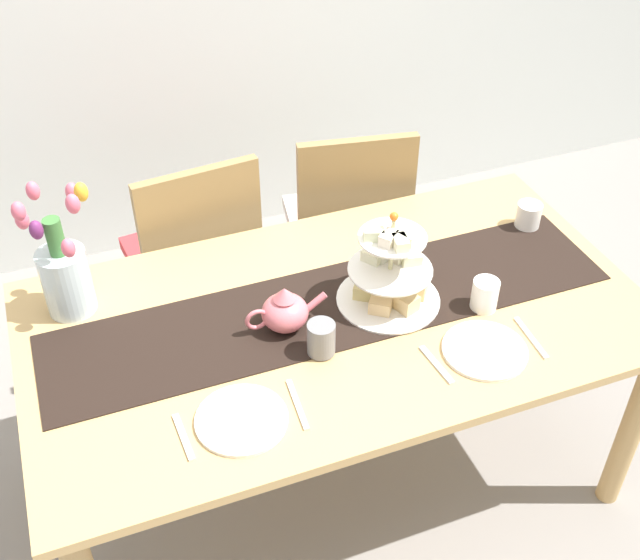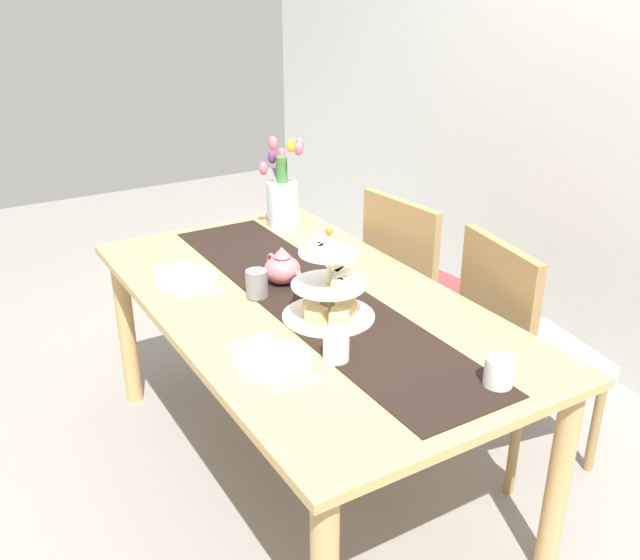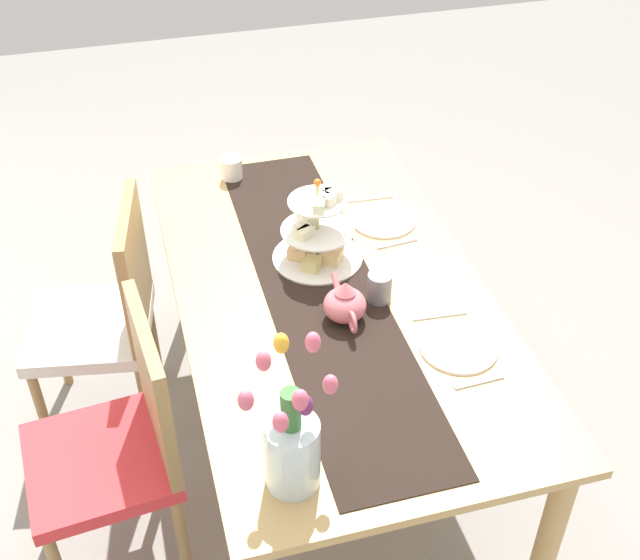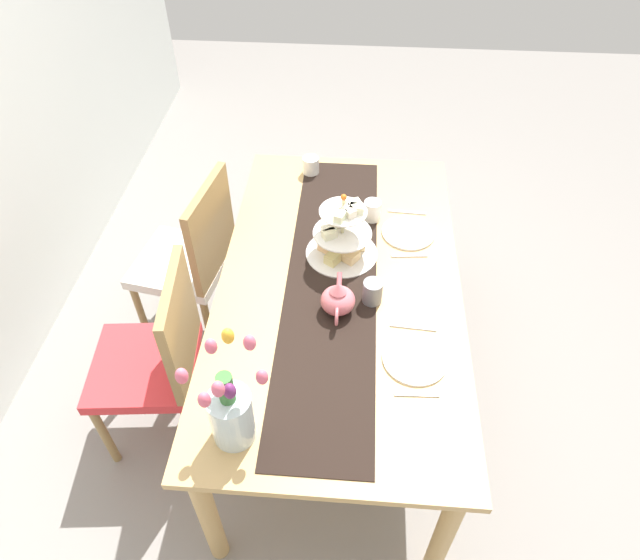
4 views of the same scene
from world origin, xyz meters
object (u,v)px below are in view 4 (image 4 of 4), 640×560
Objects in this scene: cream_jug at (311,165)px; chair_right at (193,255)px; knife_right at (407,212)px; mug_white_text at (372,211)px; fork_left at (417,394)px; tiered_cake_stand at (342,237)px; dining_table at (339,296)px; knife_left at (413,327)px; fork_right at (409,256)px; dinner_plate_left at (415,359)px; chair_left at (159,356)px; teapot at (338,300)px; mug_grey at (373,292)px; dinner_plate_right at (408,233)px; tulip_vase at (231,410)px.

chair_right is at bearing 127.51° from cream_jug.
mug_white_text is at bearing 109.95° from knife_right.
tiered_cake_stand is at bearing 22.79° from fork_left.
dining_table is 0.44m from mug_white_text.
knife_left is 1.13× the size of fork_right.
knife_right is (0.30, -0.28, -0.09)m from tiered_cake_stand.
cream_jug is 0.45m from mug_white_text.
tiered_cake_stand is 0.61m from dinner_plate_left.
cream_jug is 0.54m from knife_right.
chair_right is at bearing 64.93° from dining_table.
chair_left and chair_right have the same top height.
teapot is 0.68m from knife_right.
cream_jug is (0.89, 0.18, -0.02)m from teapot.
mug_grey is at bearing 29.97° from dinner_plate_left.
chair_left reaches higher than mug_white_text.
tiered_cake_stand is 0.49m from knife_left.
teapot is 0.14m from mug_grey.
dinner_plate_right is 2.42× the size of mug_grey.
dinner_plate_right is at bearing 180.00° from knife_right.
knife_left is at bearing -102.85° from teapot.
chair_right is at bearing 97.25° from knife_right.
chair_right is (0.59, 0.00, 0.00)m from chair_left.
tiered_cake_stand is 1.32× the size of dinner_plate_left.
chair_right is at bearing 80.63° from fork_right.
chair_left is at bearing 75.83° from fork_left.
dinner_plate_right reaches higher than knife_right.
cream_jug is 0.57× the size of fork_right.
mug_white_text is at bearing 61.49° from dinner_plate_right.
fork_left is at bearing -159.67° from cream_jug.
dining_table is 10.35× the size of knife_left.
tiered_cake_stand is 0.74× the size of tulip_vase.
chair_left reaches higher than dining_table.
tiered_cake_stand is 2.03× the size of fork_right.
fork_right is at bearing -33.68° from tulip_vase.
mug_grey is at bearing 149.90° from fork_right.
teapot is at bearing -124.57° from chair_right.
mug_white_text is (0.40, -0.12, 0.14)m from dining_table.
dining_table is 7.65× the size of dinner_plate_left.
mug_grey is (0.27, 0.15, 0.05)m from dinner_plate_left.
knife_left is at bearing 180.00° from fork_right.
dinner_plate_left is at bearing -142.31° from dining_table.
chair_right is 3.96× the size of dinner_plate_left.
dinner_plate_left and dinner_plate_right have the same top height.
dining_table is at bearing 37.69° from dinner_plate_left.
knife_right is at bearing -15.51° from mug_grey.
teapot is at bearing 148.93° from dinner_plate_right.
fork_right is (-0.16, -0.99, 0.22)m from chair_right.
chair_left is 6.07× the size of fork_right.
knife_left is 1.79× the size of mug_white_text.
dining_table is 0.25m from tiered_cake_stand.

